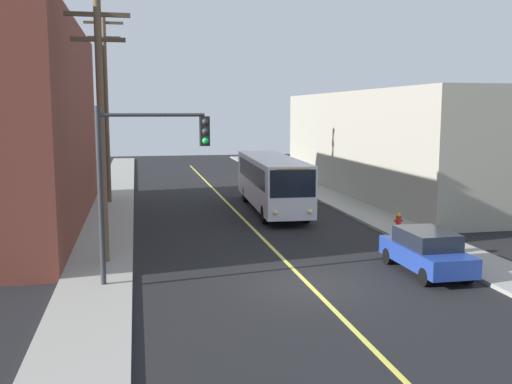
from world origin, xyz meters
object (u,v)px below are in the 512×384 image
object	(u,v)px
city_bus	(272,180)
fire_hydrant	(399,221)
parked_car_blue	(426,251)
utility_pole_near	(101,120)
traffic_signal_left_corner	(147,161)
utility_pole_mid	(106,101)

from	to	relation	value
city_bus	fire_hydrant	size ratio (longest dim) A/B	14.58
fire_hydrant	parked_car_blue	bearing A→B (deg)	-107.32
city_bus	utility_pole_near	world-z (taller)	utility_pole_near
city_bus	fire_hydrant	bearing A→B (deg)	-58.90
utility_pole_near	traffic_signal_left_corner	distance (m)	3.79
city_bus	parked_car_blue	world-z (taller)	city_bus
utility_pole_mid	fire_hydrant	world-z (taller)	utility_pole_mid
utility_pole_near	utility_pole_mid	distance (m)	15.52
parked_car_blue	traffic_signal_left_corner	world-z (taller)	traffic_signal_left_corner
parked_car_blue	utility_pole_mid	world-z (taller)	utility_pole_mid
utility_pole_near	fire_hydrant	bearing A→B (deg)	13.72
utility_pole_near	traffic_signal_left_corner	world-z (taller)	utility_pole_near
parked_car_blue	fire_hydrant	world-z (taller)	parked_car_blue
traffic_signal_left_corner	utility_pole_near	bearing A→B (deg)	116.91
city_bus	utility_pole_mid	size ratio (longest dim) A/B	1.03
parked_car_blue	traffic_signal_left_corner	bearing A→B (deg)	177.56
utility_pole_near	utility_pole_mid	bearing A→B (deg)	91.86
traffic_signal_left_corner	city_bus	bearing A→B (deg)	61.92
utility_pole_near	traffic_signal_left_corner	size ratio (longest dim) A/B	1.66
traffic_signal_left_corner	fire_hydrant	world-z (taller)	traffic_signal_left_corner
parked_car_blue	utility_pole_mid	xyz separation A→B (m)	(-12.19, 19.08, 5.76)
utility_pole_mid	traffic_signal_left_corner	world-z (taller)	utility_pole_mid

